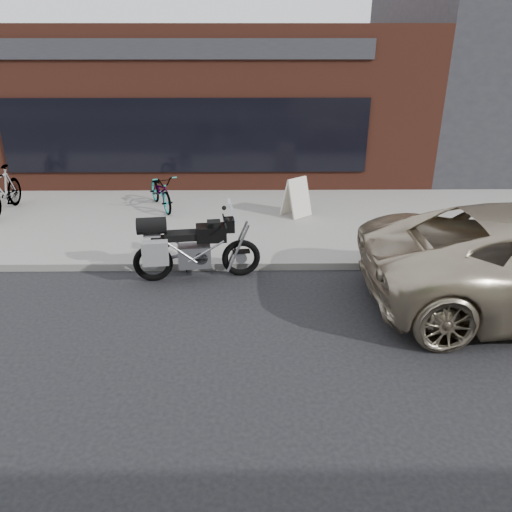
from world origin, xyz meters
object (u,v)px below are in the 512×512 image
object	(u,v)px
bicycle_front	(161,191)
bicycle_rear	(3,191)
motorcycle	(188,247)
sandwich_sign	(296,197)

from	to	relation	value
bicycle_front	bicycle_rear	xyz separation A→B (m)	(-3.83, -0.33, 0.11)
bicycle_rear	bicycle_front	bearing A→B (deg)	4.85
motorcycle	bicycle_front	size ratio (longest dim) A/B	1.38
bicycle_rear	sandwich_sign	size ratio (longest dim) A/B	2.00
motorcycle	sandwich_sign	size ratio (longest dim) A/B	2.53
bicycle_front	sandwich_sign	distance (m)	3.45
sandwich_sign	bicycle_rear	bearing A→B (deg)	139.22
motorcycle	bicycle_rear	distance (m)	6.05
motorcycle	bicycle_front	distance (m)	3.95
bicycle_rear	sandwich_sign	bearing A→B (deg)	-2.16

